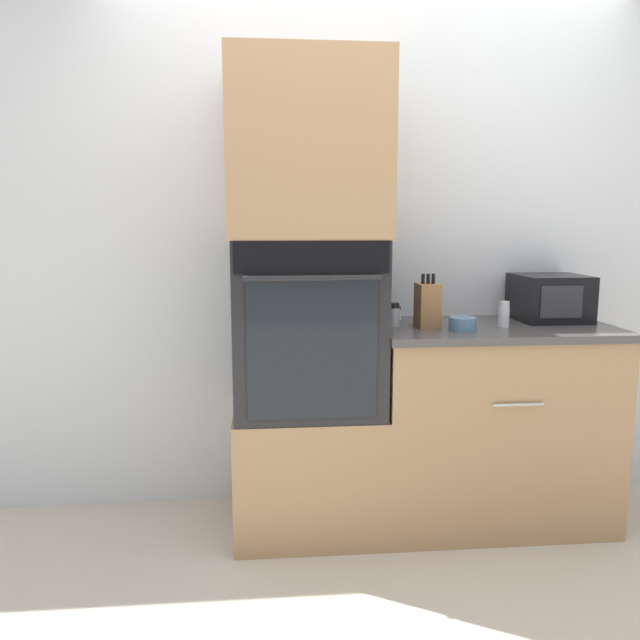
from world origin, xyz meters
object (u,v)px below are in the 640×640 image
object	(u,v)px
microwave	(550,298)
condiment_jar_near	(396,313)
condiment_jar_mid	(394,315)
knife_block	(427,305)
condiment_jar_far	(504,315)
bowl	(462,324)
wall_oven	(307,324)

from	to	relation	value
microwave	condiment_jar_near	world-z (taller)	microwave
condiment_jar_mid	microwave	bearing A→B (deg)	7.20
microwave	knife_block	xyz separation A→B (m)	(-0.64, -0.13, -0.01)
knife_block	condiment_jar_far	xyz separation A→B (m)	(0.34, -0.04, -0.04)
bowl	condiment_jar_near	distance (m)	0.40
bowl	condiment_jar_far	world-z (taller)	condiment_jar_far
condiment_jar_near	condiment_jar_far	world-z (taller)	condiment_jar_far
wall_oven	bowl	world-z (taller)	wall_oven
bowl	condiment_jar_far	xyz separation A→B (m)	(0.21, 0.06, 0.03)
wall_oven	microwave	xyz separation A→B (m)	(1.18, 0.12, 0.09)
wall_oven	microwave	bearing A→B (deg)	5.75
wall_oven	bowl	xyz separation A→B (m)	(0.68, -0.11, 0.01)
knife_block	bowl	xyz separation A→B (m)	(0.13, -0.10, -0.07)
wall_oven	condiment_jar_far	size ratio (longest dim) A/B	6.52
wall_oven	condiment_jar_mid	xyz separation A→B (m)	(0.40, 0.02, 0.03)
knife_block	bowl	size ratio (longest dim) A/B	2.01
condiment_jar_near	condiment_jar_far	bearing A→B (deg)	-30.89
wall_oven	knife_block	size ratio (longest dim) A/B	3.17
microwave	condiment_jar_mid	bearing A→B (deg)	-172.80
bowl	condiment_jar_near	bearing A→B (deg)	125.04
microwave	wall_oven	bearing A→B (deg)	-174.25
wall_oven	condiment_jar_near	world-z (taller)	wall_oven
bowl	microwave	bearing A→B (deg)	24.84
condiment_jar_near	condiment_jar_mid	bearing A→B (deg)	-104.55
condiment_jar_mid	wall_oven	bearing A→B (deg)	-177.10
bowl	condiment_jar_mid	bearing A→B (deg)	154.22
wall_oven	condiment_jar_mid	bearing A→B (deg)	2.90
knife_block	condiment_jar_far	bearing A→B (deg)	-6.79
knife_block	condiment_jar_near	size ratio (longest dim) A/B	3.81
knife_block	condiment_jar_far	size ratio (longest dim) A/B	2.06
condiment_jar_mid	condiment_jar_far	distance (m)	0.50
condiment_jar_near	condiment_jar_far	distance (m)	0.51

